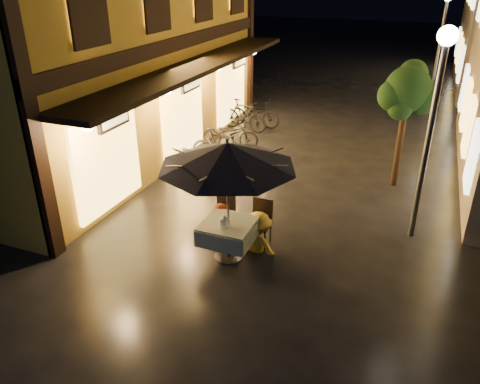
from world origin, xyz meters
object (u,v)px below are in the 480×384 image
at_px(person_orange, 220,205).
at_px(cafe_table, 228,231).
at_px(patio_umbrella, 227,155).
at_px(bicycle_0, 194,156).
at_px(streetlamp_near, 436,100).
at_px(person_yellow, 258,214).
at_px(table_lantern, 224,221).

bearing_deg(person_orange, cafe_table, 113.21).
height_order(patio_umbrella, bicycle_0, patio_umbrella).
relative_size(streetlamp_near, person_yellow, 2.71).
relative_size(streetlamp_near, bicycle_0, 2.52).
relative_size(patio_umbrella, person_yellow, 1.63).
relative_size(cafe_table, bicycle_0, 0.59).
relative_size(patio_umbrella, bicycle_0, 1.52).
height_order(person_yellow, bicycle_0, person_yellow).
height_order(cafe_table, table_lantern, table_lantern).
distance_m(person_orange, bicycle_0, 3.66).
height_order(streetlamp_near, table_lantern, streetlamp_near).
relative_size(table_lantern, person_orange, 0.16).
xyz_separation_m(cafe_table, person_yellow, (0.42, 0.52, 0.19)).
bearing_deg(cafe_table, streetlamp_near, 34.03).
bearing_deg(cafe_table, bicycle_0, 125.68).
distance_m(streetlamp_near, cafe_table, 4.58).
bearing_deg(table_lantern, patio_umbrella, 90.00).
distance_m(patio_umbrella, person_orange, 1.53).
xyz_separation_m(patio_umbrella, person_yellow, (0.42, 0.52, -1.37)).
bearing_deg(patio_umbrella, person_yellow, 50.94).
distance_m(cafe_table, person_yellow, 0.69).
bearing_deg(cafe_table, person_orange, 127.25).
distance_m(streetlamp_near, bicycle_0, 6.45).
relative_size(streetlamp_near, table_lantern, 16.92).
relative_size(table_lantern, person_yellow, 0.16).
bearing_deg(table_lantern, bicycle_0, 124.32).
bearing_deg(patio_umbrella, bicycle_0, 125.68).
distance_m(table_lantern, bicycle_0, 4.53).
distance_m(streetlamp_near, table_lantern, 4.51).
distance_m(patio_umbrella, bicycle_0, 4.68).
height_order(cafe_table, patio_umbrella, patio_umbrella).
xyz_separation_m(streetlamp_near, patio_umbrella, (-3.26, -2.20, -0.77)).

